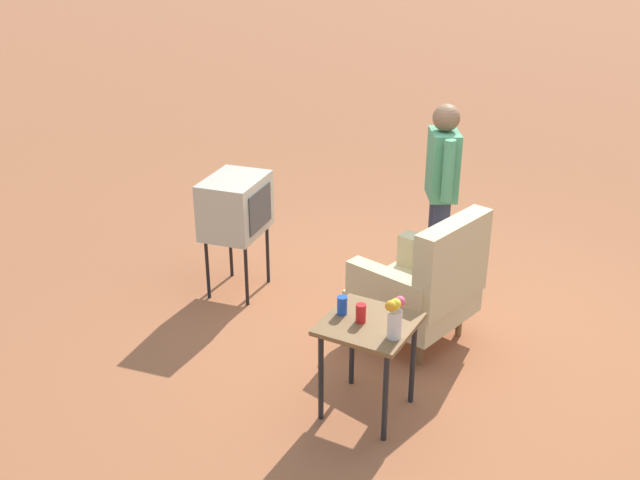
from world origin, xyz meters
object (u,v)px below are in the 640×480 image
Objects in this scene: person_standing at (441,188)px; flower_vase at (395,316)px; soda_can_red at (361,313)px; armchair at (425,284)px; tv_on_stand at (236,206)px; soda_can_blue at (342,305)px; side_table at (369,336)px.

person_standing is 1.98m from flower_vase.
person_standing is 13.44× the size of soda_can_red.
armchair is 0.99m from person_standing.
tv_on_stand reaches higher than soda_can_red.
person_standing is at bearing -165.95° from armchair.
person_standing reaches higher than armchair.
armchair reaches higher than flower_vase.
soda_can_blue is 0.43m from flower_vase.
armchair is 1.02m from soda_can_red.
soda_can_blue is (-0.01, -0.20, 0.16)m from side_table.
side_table is 5.52× the size of soda_can_red.
side_table is at bearing 59.40° from tv_on_stand.
person_standing is 1.84m from soda_can_blue.
flower_vase is (0.09, 0.21, 0.25)m from side_table.
flower_vase reaches higher than side_table.
armchair is at bearing 14.05° from person_standing.
side_table is 0.41× the size of person_standing.
soda_can_blue is (-0.03, -0.15, 0.00)m from soda_can_red.
person_standing reaches higher than side_table.
tv_on_stand reaches higher than side_table.
armchair is 1.01m from soda_can_blue.
person_standing is (-0.83, 1.49, 0.16)m from tv_on_stand.
armchair is 8.69× the size of soda_can_blue.
tv_on_stand reaches higher than flower_vase.
side_table is at bearing -0.41° from armchair.
person_standing reaches higher than tv_on_stand.
armchair is 8.69× the size of soda_can_red.
soda_can_red is at bearing -3.23° from armchair.
person_standing is at bearing -167.78° from flower_vase.
soda_can_red is at bearing 58.14° from tv_on_stand.
armchair is 0.98m from side_table.
tv_on_stand is at bearing -91.01° from armchair.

